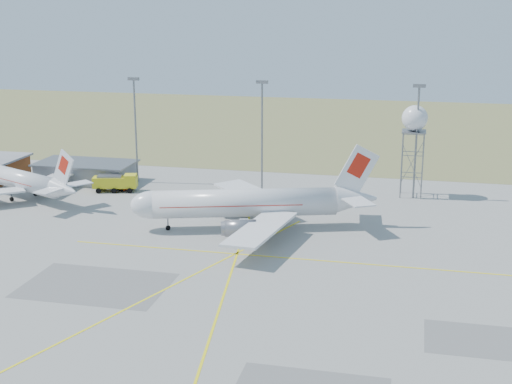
% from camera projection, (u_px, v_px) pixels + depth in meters
% --- Properties ---
extents(ground, '(400.00, 400.00, 0.00)m').
position_uv_depth(ground, '(217.00, 359.00, 70.46)').
color(ground, '#9E9D98').
rests_on(ground, ground).
extents(grass_strip, '(400.00, 120.00, 0.03)m').
position_uv_depth(grass_strip, '(352.00, 127.00, 202.36)').
color(grass_strip, olive).
rests_on(grass_strip, ground).
extents(building_grey, '(19.00, 10.00, 3.90)m').
position_uv_depth(building_grey, '(86.00, 172.00, 139.95)').
color(building_grey, gray).
rests_on(building_grey, ground).
extents(mast_a, '(2.20, 0.50, 20.50)m').
position_uv_depth(mast_a, '(135.00, 121.00, 137.09)').
color(mast_a, slate).
rests_on(mast_a, ground).
extents(mast_b, '(2.20, 0.50, 20.50)m').
position_uv_depth(mast_b, '(262.00, 126.00, 131.70)').
color(mast_b, slate).
rests_on(mast_b, ground).
extents(mast_c, '(2.20, 0.50, 20.50)m').
position_uv_depth(mast_c, '(417.00, 132.00, 125.66)').
color(mast_c, slate).
rests_on(mast_c, ground).
extents(airliner_main, '(37.90, 35.86, 13.13)m').
position_uv_depth(airliner_main, '(249.00, 203.00, 110.39)').
color(airliner_main, silver).
rests_on(airliner_main, ground).
extents(airliner_far, '(29.52, 27.44, 10.62)m').
position_uv_depth(airliner_far, '(18.00, 180.00, 128.31)').
color(airliner_far, silver).
rests_on(airliner_far, ground).
extents(radar_tower, '(4.59, 4.59, 16.61)m').
position_uv_depth(radar_tower, '(413.00, 146.00, 127.76)').
color(radar_tower, slate).
rests_on(radar_tower, ground).
extents(fire_truck, '(8.51, 4.74, 3.24)m').
position_uv_depth(fire_truck, '(116.00, 183.00, 132.80)').
color(fire_truck, gold).
rests_on(fire_truck, ground).
extents(baggage_tug, '(2.92, 2.86, 1.87)m').
position_uv_depth(baggage_tug, '(124.00, 187.00, 133.74)').
color(baggage_tug, '#B2270C').
rests_on(baggage_tug, ground).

